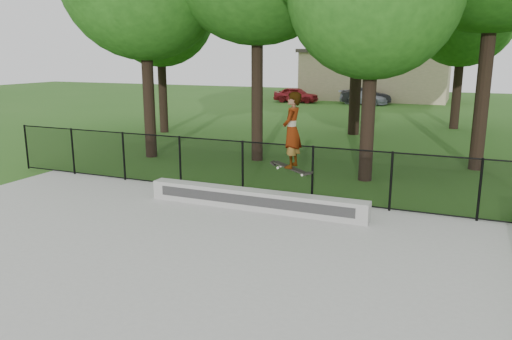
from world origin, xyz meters
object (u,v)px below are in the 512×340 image
object	(u,v)px
car_a	(296,95)
skater_airborne	(292,131)
car_b	(366,96)
car_c	(364,97)
grind_ledge	(255,200)

from	to	relation	value
car_a	skater_airborne	xyz separation A→B (m)	(9.26, -28.19, 1.49)
car_b	car_c	xyz separation A→B (m)	(-0.07, -0.46, -0.09)
car_b	car_c	world-z (taller)	car_b
car_b	skater_airborne	world-z (taller)	skater_airborne
grind_ledge	car_a	size ratio (longest dim) A/B	1.59
car_b	car_c	size ratio (longest dim) A/B	1.01
grind_ledge	car_b	world-z (taller)	car_b
car_b	car_a	bearing A→B (deg)	83.03
car_a	car_c	bearing A→B (deg)	-82.39
grind_ledge	car_c	xyz separation A→B (m)	(-2.86, 28.60, 0.24)
car_a	car_b	world-z (taller)	car_b
car_c	car_a	bearing A→B (deg)	105.70
car_a	car_c	world-z (taller)	car_a
grind_ledge	car_b	xyz separation A→B (m)	(-2.80, 29.06, 0.33)
skater_airborne	car_a	bearing A→B (deg)	108.18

